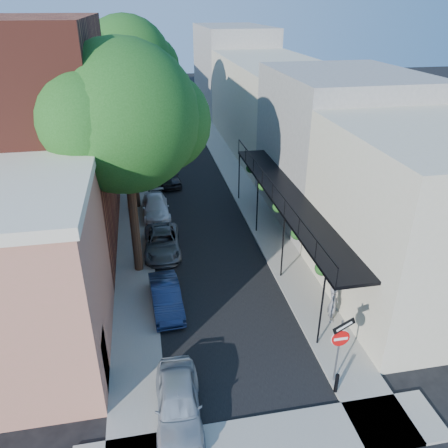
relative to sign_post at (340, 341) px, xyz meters
name	(u,v)px	position (x,y,z in m)	size (l,w,h in m)	color
ground	(258,418)	(-3.16, -0.97, -2.04)	(160.00, 160.00, 0.00)	black
road_surface	(177,152)	(-3.16, 29.03, -2.03)	(6.00, 64.00, 0.01)	black
sidewalk_left	(134,154)	(-7.16, 29.03, -1.98)	(2.00, 64.00, 0.12)	gray
sidewalk_right	(219,149)	(0.84, 29.03, -1.98)	(2.00, 64.00, 0.12)	gray
sidewalk_cross	(266,443)	(-3.16, -1.97, -1.98)	(12.00, 2.00, 0.12)	gray
buildings_left	(63,105)	(-12.46, 27.79, 2.90)	(10.10, 59.10, 12.00)	#B56E5C
buildings_right	(273,101)	(5.83, 28.51, 2.39)	(9.80, 55.00, 10.00)	beige
sign_post	(340,341)	(0.00, 0.00, 0.00)	(0.89, 0.17, 2.99)	#595B60
bollard	(336,383)	(-0.16, -0.47, -1.52)	(0.14, 0.14, 0.80)	black
oak_near	(134,119)	(-6.53, 9.29, 5.84)	(7.48, 6.80, 11.42)	#302013
oak_mid	(134,102)	(-6.58, 17.26, 5.02)	(6.60, 6.00, 10.20)	#302013
oak_far	(133,63)	(-6.51, 26.30, 6.22)	(7.70, 7.00, 11.90)	#302013
parked_car_a	(178,402)	(-5.76, -0.37, -1.39)	(1.53, 3.80, 1.30)	#90979F
parked_car_b	(166,297)	(-5.76, 5.62, -1.43)	(1.29, 3.69, 1.21)	#152244
parked_car_c	(162,243)	(-5.62, 10.75, -1.44)	(1.96, 4.26, 1.18)	#595D61
parked_car_d	(156,207)	(-5.76, 15.50, -1.43)	(1.69, 4.15, 1.20)	white
parked_car_e	(168,176)	(-4.56, 21.02, -1.39)	(1.53, 3.80, 1.30)	black
parked_car_f	(150,159)	(-5.76, 25.23, -1.38)	(1.40, 4.01, 1.32)	gray
parked_car_g	(158,144)	(-4.88, 29.84, -1.40)	(2.12, 4.60, 1.28)	gray
pedestrian	(333,303)	(1.27, 3.30, -1.05)	(0.63, 0.42, 1.74)	slate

